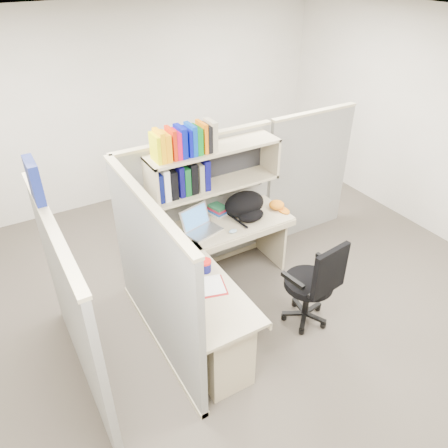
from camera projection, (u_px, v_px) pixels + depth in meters
ground at (240, 311)px, 4.58m from camera, size 6.00×6.00×0.00m
room_shell at (244, 171)px, 3.70m from camera, size 6.00×6.00×6.00m
cubicle at (186, 228)px, 4.26m from camera, size 3.79×1.84×1.95m
desk at (220, 311)px, 3.96m from camera, size 1.74×1.75×0.73m
laptop at (203, 221)px, 4.45m from camera, size 0.44×0.44×0.26m
backpack at (247, 206)px, 4.69m from camera, size 0.52×0.44×0.27m
orange_cap at (277, 205)px, 4.89m from camera, size 0.24×0.25×0.09m
snack_canister at (205, 266)px, 3.95m from camera, size 0.12×0.12×0.11m
tissue_box at (187, 305)px, 3.48m from camera, size 0.13×0.13×0.18m
mouse at (233, 231)px, 4.50m from camera, size 0.09×0.06×0.03m
paper_cup at (202, 218)px, 4.66m from camera, size 0.07×0.07×0.09m
book_stack at (218, 210)px, 4.80m from camera, size 0.20×0.24×0.10m
loose_paper at (212, 285)px, 3.82m from camera, size 0.25×0.30×0.00m
task_chair at (311, 295)px, 4.26m from camera, size 0.55×0.51×1.01m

